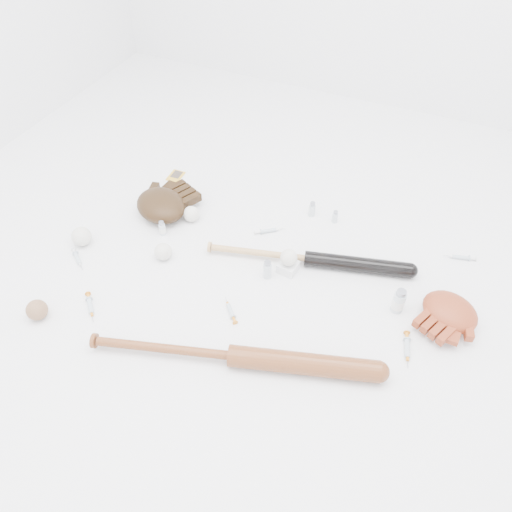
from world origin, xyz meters
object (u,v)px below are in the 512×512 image
at_px(bat_dark, 307,258).
at_px(glove_dark, 161,205).
at_px(bat_wood, 232,356).
at_px(pedestal, 288,267).

distance_m(bat_dark, glove_dark, 0.67).
relative_size(bat_wood, glove_dark, 3.57).
distance_m(bat_wood, pedestal, 0.45).
relative_size(bat_dark, bat_wood, 0.83).
bearing_deg(bat_wood, glove_dark, 121.04).
xyz_separation_m(bat_dark, pedestal, (-0.05, -0.06, -0.01)).
bearing_deg(pedestal, glove_dark, 172.06).
height_order(bat_dark, glove_dark, glove_dark).
relative_size(bat_wood, pedestal, 14.34).
distance_m(bat_dark, pedestal, 0.08).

